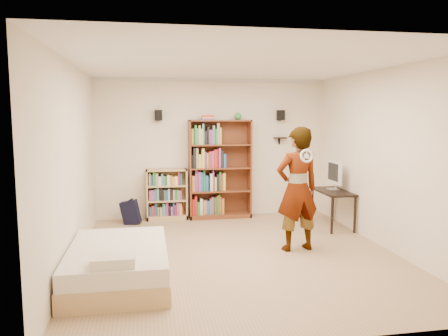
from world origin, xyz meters
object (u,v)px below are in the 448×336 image
(computer_desk, at_px, (333,209))
(person, at_px, (297,189))
(tall_bookshelf, at_px, (220,169))
(low_bookshelf, at_px, (167,194))
(daybed, at_px, (118,259))

(computer_desk, relative_size, person, 0.53)
(computer_desk, height_order, person, person)
(tall_bookshelf, height_order, low_bookshelf, tall_bookshelf)
(computer_desk, bearing_deg, tall_bookshelf, 150.31)
(computer_desk, xyz_separation_m, daybed, (-3.63, -1.97, -0.06))
(low_bookshelf, bearing_deg, tall_bookshelf, -1.68)
(tall_bookshelf, bearing_deg, computer_desk, -29.69)
(tall_bookshelf, relative_size, computer_desk, 1.97)
(low_bookshelf, height_order, daybed, low_bookshelf)
(person, bearing_deg, daybed, 8.31)
(tall_bookshelf, distance_m, daybed, 3.57)
(tall_bookshelf, height_order, daybed, tall_bookshelf)
(low_bookshelf, xyz_separation_m, person, (1.82, -2.27, 0.43))
(tall_bookshelf, xyz_separation_m, daybed, (-1.76, -3.03, -0.69))
(low_bookshelf, height_order, computer_desk, low_bookshelf)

